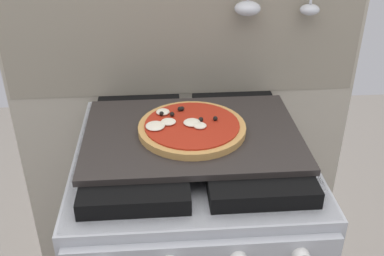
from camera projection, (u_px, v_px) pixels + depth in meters
kitchen_backsplash at (185, 114)px, 1.51m from camera, size 1.10×0.09×1.55m
baking_tray at (192, 134)px, 1.16m from camera, size 0.54×0.38×0.02m
pizza_left at (190, 128)px, 1.15m from camera, size 0.27×0.27×0.03m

